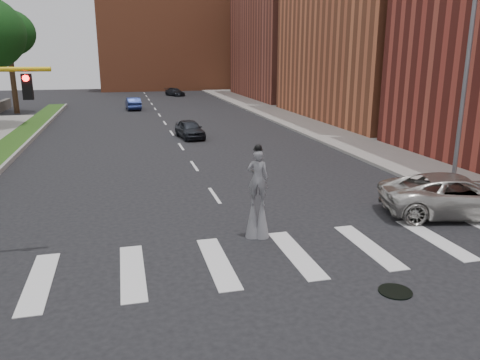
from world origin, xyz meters
TOP-DOWN VIEW (x-y plane):
  - ground_plane at (0.00, 0.00)m, footprint 160.00×160.00m
  - grass_median at (-11.50, 20.00)m, footprint 2.00×60.00m
  - median_curb at (-10.45, 20.00)m, footprint 0.20×60.00m
  - sidewalk_right at (12.50, 25.00)m, footprint 5.00×90.00m
  - manhole at (3.00, -2.00)m, footprint 0.90×0.90m
  - building_far at (22.00, 54.00)m, footprint 16.00×22.00m
  - building_backdrop at (6.00, 78.00)m, footprint 26.00×14.00m
  - streetlight at (10.90, 6.00)m, footprint 2.05×0.20m
  - stilt_performer at (0.49, 2.73)m, footprint 0.83×0.69m
  - suv_crossing at (8.82, 3.00)m, footprint 6.42×4.14m
  - car_near at (1.11, 23.33)m, footprint 2.14×4.23m
  - car_mid at (-2.49, 43.90)m, footprint 1.77×4.39m
  - car_far at (4.31, 61.26)m, footprint 3.14×4.35m
  - tree_5 at (-14.90, 43.40)m, footprint 5.65×5.65m

SIDE VIEW (x-z plane):
  - ground_plane at x=0.00m, z-range 0.00..0.00m
  - manhole at x=3.00m, z-range 0.00..0.04m
  - sidewalk_right at x=12.50m, z-range 0.00..0.18m
  - grass_median at x=-11.50m, z-range 0.00..0.25m
  - median_curb at x=-10.45m, z-range 0.00..0.28m
  - car_far at x=4.31m, z-range 0.00..1.17m
  - car_near at x=1.11m, z-range 0.00..1.38m
  - car_mid at x=-2.49m, z-range 0.00..1.42m
  - suv_crossing at x=8.82m, z-range 0.00..1.65m
  - stilt_performer at x=0.49m, z-range -0.27..3.05m
  - streetlight at x=10.90m, z-range 0.40..9.40m
  - tree_5 at x=-14.90m, z-range 2.92..13.71m
  - building_backdrop at x=6.00m, z-range 0.00..18.00m
  - building_far at x=22.00m, z-range 0.00..20.00m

